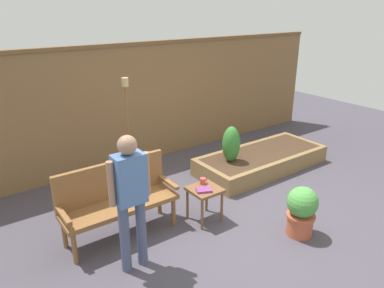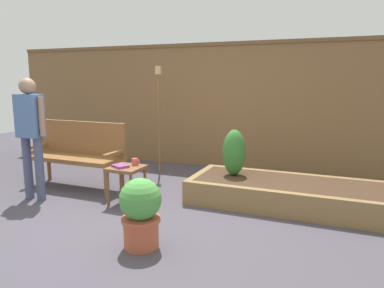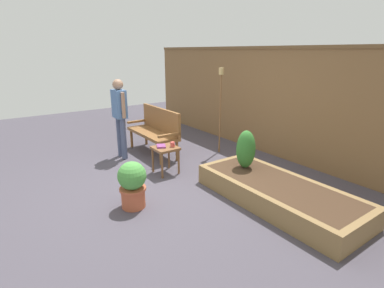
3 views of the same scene
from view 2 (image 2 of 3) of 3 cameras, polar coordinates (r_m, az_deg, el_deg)
name	(u,v)px [view 2 (image 2 of 3)]	position (r m, az deg, el deg)	size (l,w,h in m)	color
ground_plane	(140,215)	(4.36, -8.13, -10.82)	(14.00, 14.00, 0.00)	#47424C
fence_back	(215,105)	(6.45, 3.56, 6.01)	(8.40, 0.14, 2.16)	brown
garden_bench	(79,149)	(5.54, -17.23, -0.81)	(1.44, 0.48, 0.94)	brown
side_table	(126,173)	(4.62, -10.16, -4.50)	(0.40, 0.40, 0.48)	brown
cup_on_table	(135,162)	(4.65, -8.86, -2.75)	(0.11, 0.08, 0.09)	#CC4C47
book_on_table	(120,166)	(4.58, -11.10, -3.38)	(0.19, 0.15, 0.03)	#7F3875
potted_boxwood	(141,211)	(3.45, -7.98, -10.24)	(0.39, 0.39, 0.66)	#B75638
raised_planter_bed	(287,193)	(4.73, 14.55, -7.41)	(2.40, 1.00, 0.30)	olive
shrub_near_bench	(234,153)	(4.80, 6.56, -1.33)	(0.30, 0.30, 0.60)	brown
tiki_torch	(159,101)	(5.95, -5.20, 6.64)	(0.10, 0.10, 1.75)	brown
person_by_bench	(30,128)	(5.06, -23.81, 2.26)	(0.47, 0.20, 1.56)	#475170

